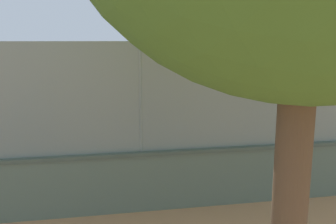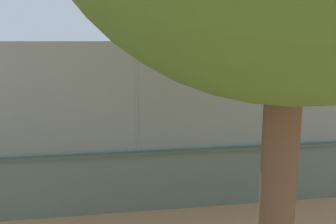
{
  "view_description": "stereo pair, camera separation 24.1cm",
  "coord_description": "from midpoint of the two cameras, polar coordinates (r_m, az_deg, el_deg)",
  "views": [
    {
      "loc": [
        4.1,
        20.69,
        3.74
      ],
      "look_at": [
        1.57,
        9.43,
        1.48
      ],
      "focal_mm": 39.77,
      "sensor_mm": 36.0,
      "label": 1
    },
    {
      "loc": [
        3.86,
        20.74,
        3.74
      ],
      "look_at": [
        1.57,
        9.43,
        1.48
      ],
      "focal_mm": 39.77,
      "sensor_mm": 36.0,
      "label": 2
    }
  ],
  "objects": [
    {
      "name": "perimeter_wall",
      "position": [
        9.22,
        15.44,
        -8.71
      ],
      "size": [
        25.96,
        1.36,
        1.35
      ],
      "color": "slate",
      "rests_on": "ground_plane"
    },
    {
      "name": "ground_plane",
      "position": [
        21.42,
        -1.74,
        1.01
      ],
      "size": [
        260.0,
        260.0,
        0.0
      ],
      "primitive_type": "plane",
      "color": "tan"
    },
    {
      "name": "sports_ball",
      "position": [
        11.46,
        7.37,
        -2.44
      ],
      "size": [
        0.21,
        0.21,
        0.21
      ],
      "primitive_type": "sphere",
      "color": "white"
    },
    {
      "name": "player_at_service_line",
      "position": [
        13.12,
        2.39,
        -1.6
      ],
      "size": [
        0.7,
        1.18,
        1.48
      ],
      "color": "#B2B2B2",
      "rests_on": "ground_plane"
    },
    {
      "name": "player_foreground_swinging",
      "position": [
        13.62,
        -12.69,
        -1.07
      ],
      "size": [
        1.23,
        0.75,
        1.6
      ],
      "color": "#591919",
      "rests_on": "ground_plane"
    },
    {
      "name": "fence_panel_on_wall",
      "position": [
        8.78,
        16.05,
        2.7
      ],
      "size": [
        25.49,
        1.06,
        2.35
      ],
      "color": "gray",
      "rests_on": "perimeter_wall"
    }
  ]
}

